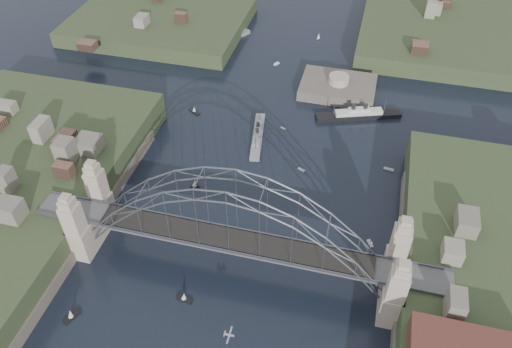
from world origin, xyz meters
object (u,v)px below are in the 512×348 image
object	(u,v)px
bridge	(233,227)
naval_cruiser_near	(258,136)
ocean_liner	(358,115)
fort_island	(337,92)
naval_cruiser_far	(230,38)

from	to	relation	value
bridge	naval_cruiser_near	world-z (taller)	bridge
bridge	ocean_liner	bearing A→B (deg)	71.58
fort_island	naval_cruiser_near	xyz separation A→B (m)	(-17.75, -27.73, 1.23)
fort_island	naval_cruiser_near	distance (m)	32.95
naval_cruiser_near	naval_cruiser_far	distance (m)	54.95
bridge	ocean_liner	size ratio (longest dim) A/B	3.54
naval_cruiser_near	ocean_liner	world-z (taller)	ocean_liner
ocean_liner	fort_island	bearing A→B (deg)	122.43
fort_island	ocean_liner	xyz separation A→B (m)	(7.42, -11.68, 1.26)
bridge	naval_cruiser_far	distance (m)	97.29
bridge	ocean_liner	distance (m)	62.52
bridge	naval_cruiser_far	size ratio (longest dim) A/B	5.57
fort_island	naval_cruiser_near	size ratio (longest dim) A/B	1.14
bridge	naval_cruiser_far	bearing A→B (deg)	107.05
ocean_liner	naval_cruiser_far	bearing A→B (deg)	144.51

